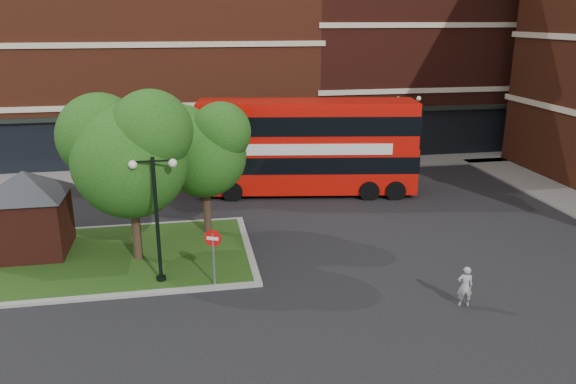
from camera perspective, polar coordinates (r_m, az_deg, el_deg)
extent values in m
plane|color=black|center=(22.59, 1.48, -8.36)|extent=(120.00, 120.00, 0.00)
cube|color=slate|center=(37.93, -3.63, 2.43)|extent=(44.00, 3.00, 0.12)
cube|color=maroon|center=(44.16, -15.68, 13.09)|extent=(26.00, 12.00, 14.00)
cube|color=#471911|center=(47.58, 12.57, 14.78)|extent=(18.00, 12.00, 16.00)
cube|color=gray|center=(25.17, -18.24, -6.34)|extent=(12.60, 7.60, 0.12)
cube|color=#19380F|center=(25.17, -18.25, -6.30)|extent=(12.00, 7.00, 0.15)
cube|color=#471911|center=(26.23, -24.75, -2.99)|extent=(3.00, 3.00, 2.50)
cone|color=#23262B|center=(25.71, -25.25, 0.78)|extent=(6.51, 6.51, 1.10)
cylinder|color=#2D2116|center=(23.85, -15.25, -2.48)|extent=(0.36, 0.36, 3.92)
sphere|color=#194912|center=(23.17, -15.71, 3.07)|extent=(4.60, 4.60, 4.60)
sphere|color=#194912|center=(23.79, -18.52, 5.43)|extent=(3.45, 3.45, 3.45)
sphere|color=#194912|center=(22.39, -13.72, 6.05)|extent=(3.22, 3.22, 3.22)
cylinder|color=#2D2116|center=(26.19, -8.27, -0.77)|extent=(0.36, 0.36, 3.47)
sphere|color=#194912|center=(25.62, -8.47, 3.72)|extent=(3.80, 3.80, 3.80)
sphere|color=#194912|center=(26.00, -10.70, 5.62)|extent=(2.85, 2.85, 2.85)
sphere|color=#194912|center=(25.05, -6.81, 6.09)|extent=(2.66, 2.66, 2.66)
cylinder|color=black|center=(21.43, -13.15, -3.04)|extent=(0.14, 0.14, 5.00)
cylinder|color=black|center=(22.34, -12.74, -8.70)|extent=(0.36, 0.36, 0.30)
cube|color=black|center=(20.75, -13.59, 3.06)|extent=(1.40, 0.06, 0.06)
sphere|color=#F2EACC|center=(20.83, -15.49, 2.68)|extent=(0.32, 0.32, 0.32)
sphere|color=#F2EACC|center=(20.74, -11.64, 2.90)|extent=(0.32, 0.32, 0.32)
cylinder|color=black|center=(35.72, -0.12, 5.55)|extent=(0.14, 0.14, 5.00)
cylinder|color=black|center=(36.28, -0.12, 1.92)|extent=(0.36, 0.36, 0.30)
cube|color=black|center=(35.32, -0.12, 9.29)|extent=(1.40, 0.06, 0.06)
sphere|color=#F2EACC|center=(35.22, -1.26, 9.10)|extent=(0.32, 0.32, 0.32)
sphere|color=#F2EACC|center=(35.46, 1.01, 9.16)|extent=(0.32, 0.32, 0.32)
cylinder|color=black|center=(37.95, 11.92, 5.88)|extent=(0.14, 0.14, 5.00)
cylinder|color=black|center=(38.47, 11.70, 2.45)|extent=(0.36, 0.36, 0.30)
cube|color=black|center=(37.57, 12.14, 9.39)|extent=(1.40, 0.06, 0.06)
sphere|color=#F2EACC|center=(37.32, 11.12, 9.25)|extent=(0.32, 0.32, 0.32)
sphere|color=#F2EACC|center=(37.85, 13.12, 9.23)|extent=(0.32, 0.32, 0.32)
cube|color=red|center=(32.29, 1.90, 2.77)|extent=(12.60, 4.70, 2.35)
cube|color=red|center=(31.79, 1.94, 6.88)|extent=(12.47, 4.65, 2.35)
cube|color=black|center=(31.77, 1.94, 7.08)|extent=(12.60, 4.70, 1.06)
cube|color=silver|center=(30.61, 2.07, 4.33)|extent=(9.12, 1.50, 0.62)
imported|color=#969699|center=(20.94, 17.54, -9.12)|extent=(0.61, 0.47, 1.50)
imported|color=silver|center=(37.10, -7.09, 2.98)|extent=(4.15, 2.04, 1.36)
imported|color=white|center=(37.76, 0.97, 3.29)|extent=(3.86, 1.39, 1.27)
cylinder|color=slate|center=(21.28, -7.55, -6.93)|extent=(0.08, 0.08, 2.21)
cylinder|color=red|center=(20.93, -7.64, -4.67)|extent=(0.61, 0.30, 0.64)
cube|color=white|center=(20.93, -7.64, -4.67)|extent=(0.43, 0.21, 0.12)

